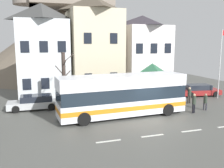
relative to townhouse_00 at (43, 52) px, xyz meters
The scene contains 17 objects.
ground_plane 14.71m from the townhouse_00, 56.88° to the right, with size 40.00×60.00×0.07m.
townhouse_00 is the anchor object (origin of this frame).
townhouse_01 5.82m from the townhouse_00, ahead, with size 5.59×6.32×11.20m.
townhouse_02 11.92m from the townhouse_00, ahead, with size 5.28×6.40×9.24m.
hilltop_castle 22.46m from the townhouse_00, 74.53° to the left, with size 36.30×36.30×19.96m.
transit_bus 11.35m from the townhouse_00, 58.17° to the right, with size 10.68×3.17×3.42m.
bus_shelter 11.80m from the townhouse_00, 27.84° to the right, with size 3.60×3.60×3.96m.
parked_car_01 17.92m from the townhouse_00, 14.57° to the right, with size 4.76×2.48×1.30m.
parked_car_02 12.55m from the townhouse_00, 22.11° to the right, with size 4.07×1.94×1.32m.
parked_car_03 6.55m from the townhouse_00, 103.41° to the right, with size 4.59×1.99×1.28m.
pedestrian_00 12.91m from the townhouse_00, 36.72° to the right, with size 0.35×0.35×1.53m.
pedestrian_01 15.89m from the townhouse_00, 28.00° to the right, with size 0.37×0.34×1.65m.
pedestrian_02 17.12m from the townhouse_00, 36.13° to the right, with size 0.32×0.32×1.52m.
pedestrian_03 16.21m from the townhouse_00, 40.84° to the right, with size 0.33×0.32×1.69m.
public_bench 13.57m from the townhouse_00, 17.01° to the right, with size 1.79×0.48×0.87m.
flagpole 19.08m from the townhouse_00, 18.65° to the right, with size 0.95×0.10×7.36m.
bare_tree_01 7.49m from the townhouse_00, 79.44° to the right, with size 1.78×1.70×5.20m.
Camera 1 is at (-8.81, -16.44, 6.01)m, focal length 40.21 mm.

